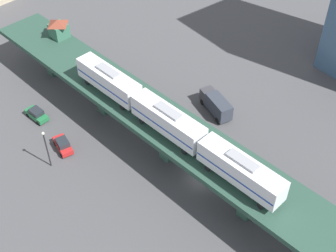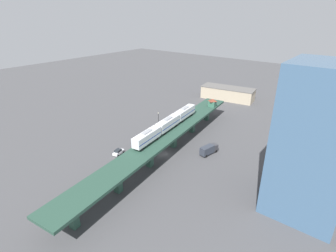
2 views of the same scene
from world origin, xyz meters
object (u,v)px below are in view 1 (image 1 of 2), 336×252
at_px(street_car_red, 63,145).
at_px(delivery_truck, 216,104).
at_px(subway_train, 168,120).
at_px(street_car_green, 37,114).
at_px(signal_hut, 59,28).
at_px(street_lamp, 46,146).

bearing_deg(street_car_red, delivery_truck, -18.11).
distance_m(subway_train, street_car_green, 25.75).
xyz_separation_m(street_car_green, delivery_truck, (24.48, -16.96, 0.82)).
height_order(signal_hut, street_car_green, signal_hut).
height_order(street_car_green, street_car_red, same).
relative_size(street_car_red, delivery_truck, 0.61).
distance_m(subway_train, signal_hut, 31.34).
relative_size(signal_hut, delivery_truck, 0.48).
bearing_deg(street_car_green, street_lamp, -106.07).
height_order(subway_train, street_car_green, subway_train).
height_order(street_car_red, delivery_truck, delivery_truck).
bearing_deg(street_car_red, subway_train, -50.72).
distance_m(signal_hut, delivery_truck, 30.71).
bearing_deg(signal_hut, street_car_red, -119.61).
bearing_deg(street_lamp, street_car_green, 73.93).
height_order(subway_train, delivery_truck, subway_train).
distance_m(street_car_green, delivery_truck, 29.80).
bearing_deg(street_car_green, signal_hut, 42.03).
bearing_deg(delivery_truck, subway_train, -160.60).
bearing_deg(street_car_green, delivery_truck, -34.71).
relative_size(subway_train, street_car_green, 8.04).
bearing_deg(subway_train, street_car_green, 115.83).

